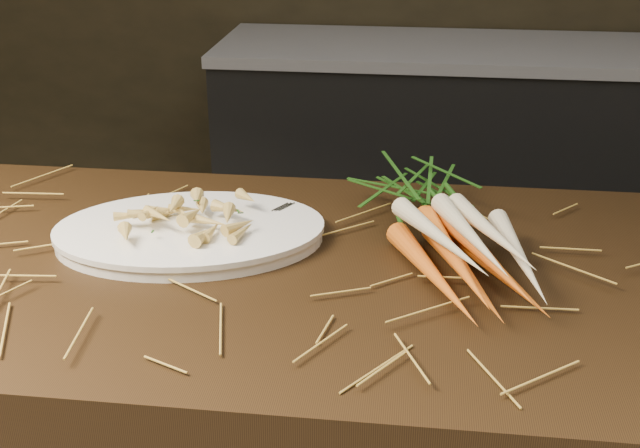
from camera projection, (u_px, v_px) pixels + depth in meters
The scene contains 6 objects.
back_counter at pixel (463, 156), 3.03m from camera, with size 1.82×0.62×0.84m.
straw_bedding at pixel (330, 261), 1.16m from camera, with size 1.40×0.60×0.02m, color olive, non-canonical shape.
root_veg_bunch at pixel (435, 214), 1.22m from camera, with size 0.32×0.53×0.10m.
serving_platter at pixel (190, 235), 1.24m from camera, with size 0.41×0.27×0.02m, color white, non-canonical shape.
roasted_veg_heap at pixel (189, 215), 1.23m from camera, with size 0.20×0.15×0.05m, color tan, non-canonical shape.
serving_fork at pixel (285, 229), 1.23m from camera, with size 0.01×0.16×0.00m, color silver.
Camera 1 is at (0.11, -0.73, 1.44)m, focal length 45.00 mm.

